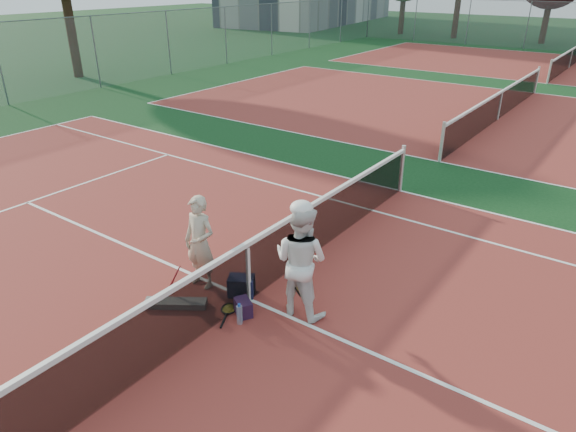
{
  "coord_description": "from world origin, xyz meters",
  "views": [
    {
      "loc": [
        4.39,
        -5.05,
        4.59
      ],
      "look_at": [
        0.0,
        1.03,
        1.05
      ],
      "focal_mm": 32.0,
      "sensor_mm": 36.0,
      "label": 1
    }
  ],
  "objects_px": {
    "sports_bag_purple": "(243,308)",
    "water_bottle": "(240,315)",
    "player_b": "(301,260)",
    "racket_spare": "(229,309)",
    "sports_bag_navy": "(241,286)",
    "racket_red": "(177,282)",
    "racket_black_held": "(297,297)",
    "net_main": "(248,272)",
    "player_a": "(200,242)"
  },
  "relations": [
    {
      "from": "sports_bag_purple",
      "to": "water_bottle",
      "type": "distance_m",
      "value": 0.22
    },
    {
      "from": "player_b",
      "to": "racket_spare",
      "type": "distance_m",
      "value": 1.38
    },
    {
      "from": "player_b",
      "to": "sports_bag_navy",
      "type": "xyz_separation_m",
      "value": [
        -0.99,
        -0.19,
        -0.71
      ]
    },
    {
      "from": "racket_red",
      "to": "racket_black_held",
      "type": "bearing_deg",
      "value": -9.92
    },
    {
      "from": "racket_red",
      "to": "water_bottle",
      "type": "height_order",
      "value": "racket_red"
    },
    {
      "from": "racket_spare",
      "to": "water_bottle",
      "type": "xyz_separation_m",
      "value": [
        0.36,
        -0.16,
        0.14
      ]
    },
    {
      "from": "racket_spare",
      "to": "racket_red",
      "type": "bearing_deg",
      "value": 76.61
    },
    {
      "from": "net_main",
      "to": "player_a",
      "type": "xyz_separation_m",
      "value": [
        -0.89,
        -0.1,
        0.26
      ]
    },
    {
      "from": "player_b",
      "to": "water_bottle",
      "type": "height_order",
      "value": "player_b"
    },
    {
      "from": "player_a",
      "to": "player_b",
      "type": "distance_m",
      "value": 1.73
    },
    {
      "from": "sports_bag_navy",
      "to": "sports_bag_purple",
      "type": "xyz_separation_m",
      "value": [
        0.37,
        -0.39,
        -0.04
      ]
    },
    {
      "from": "racket_black_held",
      "to": "sports_bag_navy",
      "type": "bearing_deg",
      "value": -38.2
    },
    {
      "from": "water_bottle",
      "to": "sports_bag_purple",
      "type": "bearing_deg",
      "value": 117.09
    },
    {
      "from": "player_b",
      "to": "sports_bag_navy",
      "type": "height_order",
      "value": "player_b"
    },
    {
      "from": "water_bottle",
      "to": "player_b",
      "type": "bearing_deg",
      "value": 55.83
    },
    {
      "from": "player_a",
      "to": "sports_bag_navy",
      "type": "relative_size",
      "value": 3.84
    },
    {
      "from": "racket_black_held",
      "to": "water_bottle",
      "type": "distance_m",
      "value": 0.88
    },
    {
      "from": "water_bottle",
      "to": "racket_red",
      "type": "bearing_deg",
      "value": -177.44
    },
    {
      "from": "racket_red",
      "to": "racket_spare",
      "type": "bearing_deg",
      "value": -19.36
    },
    {
      "from": "racket_spare",
      "to": "sports_bag_purple",
      "type": "distance_m",
      "value": 0.28
    },
    {
      "from": "player_a",
      "to": "racket_black_held",
      "type": "distance_m",
      "value": 1.78
    },
    {
      "from": "sports_bag_navy",
      "to": "water_bottle",
      "type": "relative_size",
      "value": 1.34
    },
    {
      "from": "net_main",
      "to": "sports_bag_navy",
      "type": "xyz_separation_m",
      "value": [
        -0.19,
        0.04,
        -0.35
      ]
    },
    {
      "from": "net_main",
      "to": "racket_red",
      "type": "bearing_deg",
      "value": -147.71
    },
    {
      "from": "net_main",
      "to": "player_b",
      "type": "relative_size",
      "value": 6.33
    },
    {
      "from": "sports_bag_purple",
      "to": "sports_bag_navy",
      "type": "bearing_deg",
      "value": 133.28
    },
    {
      "from": "net_main",
      "to": "water_bottle",
      "type": "distance_m",
      "value": 0.71
    },
    {
      "from": "racket_black_held",
      "to": "sports_bag_purple",
      "type": "relative_size",
      "value": 1.8
    },
    {
      "from": "racket_red",
      "to": "sports_bag_purple",
      "type": "relative_size",
      "value": 1.82
    },
    {
      "from": "water_bottle",
      "to": "player_a",
      "type": "bearing_deg",
      "value": 159.28
    },
    {
      "from": "racket_spare",
      "to": "water_bottle",
      "type": "distance_m",
      "value": 0.42
    },
    {
      "from": "player_b",
      "to": "racket_spare",
      "type": "bearing_deg",
      "value": 32.63
    },
    {
      "from": "player_a",
      "to": "racket_spare",
      "type": "bearing_deg",
      "value": -22.8
    },
    {
      "from": "net_main",
      "to": "racket_black_held",
      "type": "distance_m",
      "value": 0.84
    },
    {
      "from": "player_a",
      "to": "water_bottle",
      "type": "height_order",
      "value": "player_a"
    },
    {
      "from": "sports_bag_purple",
      "to": "water_bottle",
      "type": "bearing_deg",
      "value": -62.91
    },
    {
      "from": "player_b",
      "to": "racket_red",
      "type": "xyz_separation_m",
      "value": [
        -1.75,
        -0.83,
        -0.59
      ]
    },
    {
      "from": "player_a",
      "to": "player_b",
      "type": "xyz_separation_m",
      "value": [
        1.69,
        0.34,
        0.09
      ]
    },
    {
      "from": "racket_black_held",
      "to": "racket_red",
      "type": "bearing_deg",
      "value": -21.38
    },
    {
      "from": "sports_bag_navy",
      "to": "racket_spare",
      "type": "bearing_deg",
      "value": -75.82
    },
    {
      "from": "racket_black_held",
      "to": "sports_bag_navy",
      "type": "xyz_separation_m",
      "value": [
        -0.98,
        -0.12,
        -0.11
      ]
    },
    {
      "from": "racket_black_held",
      "to": "net_main",
      "type": "bearing_deg",
      "value": -33.6
    },
    {
      "from": "racket_spare",
      "to": "sports_bag_purple",
      "type": "relative_size",
      "value": 1.98
    },
    {
      "from": "net_main",
      "to": "racket_black_held",
      "type": "height_order",
      "value": "net_main"
    },
    {
      "from": "racket_red",
      "to": "sports_bag_purple",
      "type": "bearing_deg",
      "value": -20.76
    },
    {
      "from": "sports_bag_purple",
      "to": "water_bottle",
      "type": "height_order",
      "value": "water_bottle"
    },
    {
      "from": "sports_bag_navy",
      "to": "player_a",
      "type": "bearing_deg",
      "value": -168.46
    },
    {
      "from": "racket_black_held",
      "to": "racket_spare",
      "type": "xyz_separation_m",
      "value": [
        -0.88,
        -0.54,
        -0.26
      ]
    },
    {
      "from": "racket_red",
      "to": "net_main",
      "type": "bearing_deg",
      "value": -1.13
    },
    {
      "from": "net_main",
      "to": "water_bottle",
      "type": "height_order",
      "value": "net_main"
    }
  ]
}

